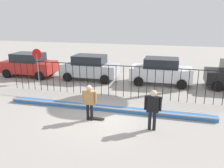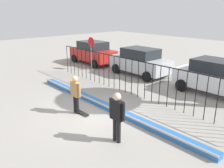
% 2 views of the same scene
% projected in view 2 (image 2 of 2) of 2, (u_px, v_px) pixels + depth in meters
% --- Properties ---
extents(ground_plane, '(60.00, 60.00, 0.00)m').
position_uv_depth(ground_plane, '(90.00, 113.00, 10.57)').
color(ground_plane, '#9E9991').
extents(bowl_coping_ledge, '(11.00, 0.41, 0.27)m').
position_uv_depth(bowl_coping_ledge, '(105.00, 106.00, 11.08)').
color(bowl_coping_ledge, '#2D6BB7').
rests_on(bowl_coping_ledge, ground).
extents(perimeter_fence, '(14.04, 0.04, 1.96)m').
position_uv_depth(perimeter_fence, '(138.00, 75.00, 12.21)').
color(perimeter_fence, black).
rests_on(perimeter_fence, ground).
extents(skateboarder, '(0.70, 0.26, 1.73)m').
position_uv_depth(skateboarder, '(76.00, 91.00, 10.27)').
color(skateboarder, black).
rests_on(skateboarder, ground).
extents(skateboard, '(0.80, 0.20, 0.07)m').
position_uv_depth(skateboard, '(82.00, 113.00, 10.45)').
color(skateboard, black).
rests_on(skateboard, ground).
extents(camera_operator, '(0.74, 0.28, 1.82)m').
position_uv_depth(camera_operator, '(117.00, 113.00, 7.99)').
color(camera_operator, black).
rests_on(camera_operator, ground).
extents(parked_car_red, '(4.30, 2.12, 1.90)m').
position_uv_depth(parked_car_red, '(93.00, 52.00, 20.03)').
color(parked_car_red, '#B2231E').
rests_on(parked_car_red, ground).
extents(parked_car_silver, '(4.30, 2.12, 1.90)m').
position_uv_depth(parked_car_silver, '(140.00, 61.00, 16.49)').
color(parked_car_silver, '#B7BABF').
rests_on(parked_car_silver, ground).
extents(parked_car_white, '(4.30, 2.12, 1.90)m').
position_uv_depth(parked_car_white, '(216.00, 77.00, 12.72)').
color(parked_car_white, silver).
rests_on(parked_car_white, ground).
extents(stop_sign, '(0.76, 0.07, 2.50)m').
position_uv_depth(stop_sign, '(91.00, 49.00, 17.66)').
color(stop_sign, slate).
rests_on(stop_sign, ground).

